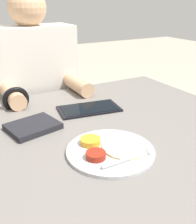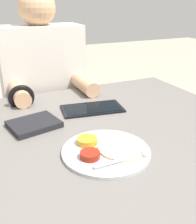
{
  "view_description": "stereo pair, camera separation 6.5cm",
  "coord_description": "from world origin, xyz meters",
  "px_view_note": "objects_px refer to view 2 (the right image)",
  "views": [
    {
      "loc": [
        -0.38,
        -0.7,
        1.13
      ],
      "look_at": [
        0.02,
        0.02,
        0.78
      ],
      "focal_mm": 42.0,
      "sensor_mm": 36.0,
      "label": 1
    },
    {
      "loc": [
        -0.32,
        -0.73,
        1.13
      ],
      "look_at": [
        0.02,
        0.02,
        0.78
      ],
      "focal_mm": 42.0,
      "sensor_mm": 36.0,
      "label": 2
    }
  ],
  "objects_px": {
    "red_notebook": "(34,124)",
    "person_diner": "(46,113)",
    "thali_tray": "(106,150)",
    "tablet_device": "(92,108)"
  },
  "relations": [
    {
      "from": "red_notebook",
      "to": "person_diner",
      "type": "relative_size",
      "value": 0.16
    },
    {
      "from": "thali_tray",
      "to": "red_notebook",
      "type": "bearing_deg",
      "value": 120.65
    },
    {
      "from": "thali_tray",
      "to": "tablet_device",
      "type": "height_order",
      "value": "thali_tray"
    },
    {
      "from": "tablet_device",
      "to": "person_diner",
      "type": "xyz_separation_m",
      "value": [
        -0.1,
        0.43,
        -0.17
      ]
    },
    {
      "from": "red_notebook",
      "to": "tablet_device",
      "type": "height_order",
      "value": "red_notebook"
    },
    {
      "from": "red_notebook",
      "to": "tablet_device",
      "type": "bearing_deg",
      "value": 13.06
    },
    {
      "from": "tablet_device",
      "to": "person_diner",
      "type": "distance_m",
      "value": 0.47
    },
    {
      "from": "red_notebook",
      "to": "tablet_device",
      "type": "relative_size",
      "value": 0.72
    },
    {
      "from": "person_diner",
      "to": "tablet_device",
      "type": "bearing_deg",
      "value": -77.18
    },
    {
      "from": "red_notebook",
      "to": "person_diner",
      "type": "xyz_separation_m",
      "value": [
        0.15,
        0.48,
        -0.17
      ]
    }
  ]
}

